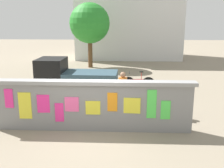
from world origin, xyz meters
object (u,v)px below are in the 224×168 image
at_px(bicycle_far, 138,82).
at_px(person_walking, 123,88).
at_px(tree_roadside, 90,23).
at_px(bicycle_near, 147,93).
at_px(auto_rickshaw_truck, 73,79).
at_px(motorcycle, 165,106).

relative_size(bicycle_far, person_walking, 1.06).
relative_size(person_walking, tree_roadside, 0.34).
bearing_deg(bicycle_near, tree_roadside, 113.65).
relative_size(auto_rickshaw_truck, bicycle_far, 2.12).
xyz_separation_m(bicycle_far, tree_roadside, (-3.30, 6.27, 2.88)).
height_order(auto_rickshaw_truck, bicycle_far, auto_rickshaw_truck).
xyz_separation_m(bicycle_near, bicycle_far, (-0.30, 1.94, 0.00)).
bearing_deg(bicycle_near, person_walking, -124.38).
bearing_deg(bicycle_far, auto_rickshaw_truck, -150.57).
xyz_separation_m(auto_rickshaw_truck, bicycle_near, (3.36, -0.21, -0.54)).
height_order(auto_rickshaw_truck, motorcycle, auto_rickshaw_truck).
height_order(bicycle_near, tree_roadside, tree_roadside).
bearing_deg(tree_roadside, auto_rickshaw_truck, -88.33).
distance_m(bicycle_near, tree_roadside, 9.42).
distance_m(bicycle_near, bicycle_far, 1.96).
relative_size(auto_rickshaw_truck, bicycle_near, 2.14).
distance_m(auto_rickshaw_truck, tree_roadside, 8.34).
bearing_deg(auto_rickshaw_truck, motorcycle, -31.14).
xyz_separation_m(bicycle_far, person_walking, (-0.78, -3.52, 0.62)).
distance_m(bicycle_near, person_walking, 2.02).
relative_size(bicycle_near, tree_roadside, 0.36).
bearing_deg(person_walking, tree_roadside, 104.40).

